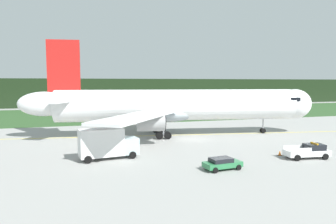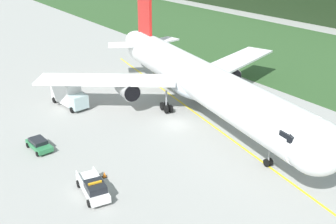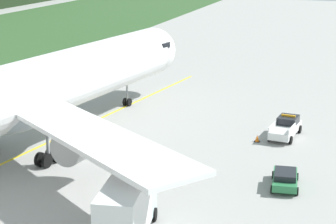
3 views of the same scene
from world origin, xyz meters
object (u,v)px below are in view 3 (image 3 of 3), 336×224
catering_truck (126,211)px  staff_car (285,178)px  airliner (31,92)px  ops_pickup_truck (286,127)px  apron_cone (257,138)px

catering_truck → staff_car: bearing=-35.8°
airliner → staff_car: size_ratio=12.21×
ops_pickup_truck → airliner: bearing=116.7°
catering_truck → airliner: bearing=46.7°
airliner → staff_car: bearing=-94.8°
apron_cone → airliner: bearing=113.6°
airliner → ops_pickup_truck: airliner is taller
ops_pickup_truck → apron_cone: ops_pickup_truck is taller
catering_truck → staff_car: size_ratio=1.73×
airliner → catering_truck: bearing=-133.3°
airliner → ops_pickup_truck: bearing=-63.3°
ops_pickup_truck → catering_truck: catering_truck is taller
airliner → staff_car: airliner is taller
airliner → apron_cone: (8.16, -18.65, -4.96)m
catering_truck → apron_cone: catering_truck is taller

